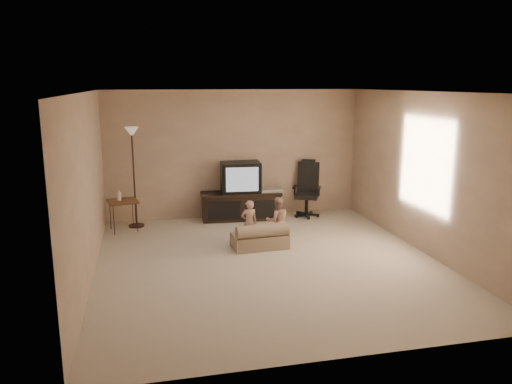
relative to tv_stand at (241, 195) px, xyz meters
The scene contains 9 objects.
floor 2.54m from the tv_stand, 91.84° to the right, with size 5.50×5.50×0.00m, color #B3A98F.
room_shell 2.70m from the tv_stand, 91.84° to the right, with size 5.50×5.50×5.50m.
tv_stand is the anchor object (origin of this frame).
office_chair 1.34m from the tv_stand, ahead, with size 0.69×0.70×1.13m.
side_table 2.26m from the tv_stand, behind, with size 0.60×0.60×0.76m.
floor_lamp 2.20m from the tv_stand, behind, with size 0.29×0.29×1.85m.
child_sofa 1.86m from the tv_stand, 91.40° to the right, with size 0.91×0.56×0.43m.
toddler_left 1.63m from the tv_stand, 96.47° to the right, with size 0.28×0.20×0.75m, color tan.
toddler_right 1.70m from the tv_stand, 80.44° to the right, with size 0.39×0.21×0.80m, color tan.
Camera 1 is at (-1.74, -6.85, 2.62)m, focal length 35.00 mm.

